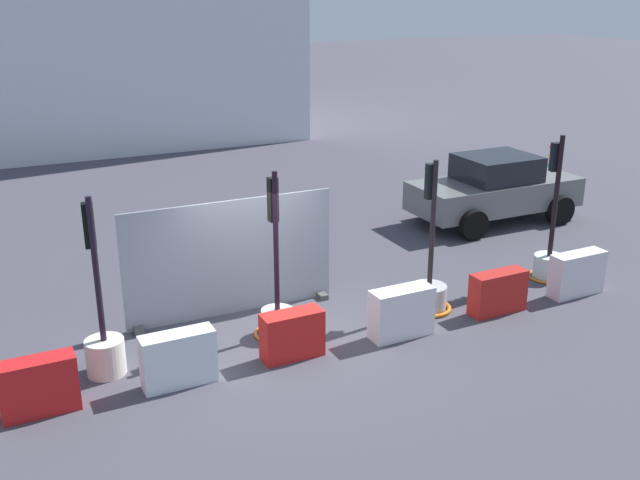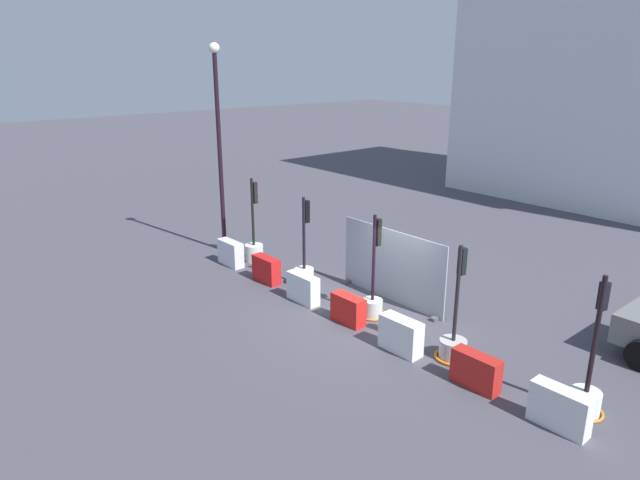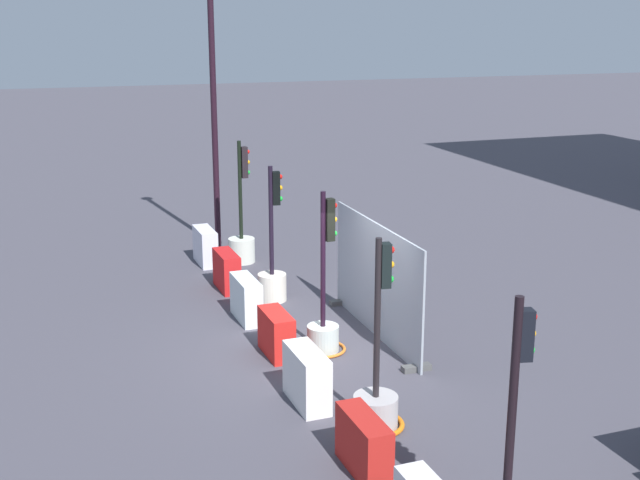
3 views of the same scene
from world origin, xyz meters
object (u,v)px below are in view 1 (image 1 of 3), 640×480
object	(u,v)px
traffic_light_3	(429,287)
traffic_light_4	(549,255)
construction_barrier_6	(577,274)
construction_barrier_4	(401,313)
construction_barrier_2	(178,359)
construction_barrier_3	(292,335)
traffic_light_2	(277,308)
construction_barrier_1	(38,386)
traffic_light_1	(104,340)
construction_barrier_5	(498,292)
car_grey_saloon	(495,189)

from	to	relation	value
traffic_light_3	traffic_light_4	bearing A→B (deg)	4.67
construction_barrier_6	construction_barrier_4	bearing A→B (deg)	-178.84
construction_barrier_2	construction_barrier_4	distance (m)	3.80
traffic_light_4	construction_barrier_3	distance (m)	6.05
traffic_light_2	construction_barrier_3	distance (m)	0.85
traffic_light_2	construction_barrier_1	world-z (taller)	traffic_light_2
traffic_light_1	construction_barrier_5	xyz separation A→B (m)	(6.81, -0.77, -0.18)
traffic_light_4	construction_barrier_4	xyz separation A→B (m)	(-4.04, -0.95, -0.07)
car_grey_saloon	construction_barrier_2	bearing A→B (deg)	-154.29
car_grey_saloon	construction_barrier_6	bearing A→B (deg)	-108.26
construction_barrier_4	construction_barrier_6	size ratio (longest dim) A/B	0.96
construction_barrier_5	traffic_light_4	bearing A→B (deg)	24.14
traffic_light_4	car_grey_saloon	xyz separation A→B (m)	(1.36, 3.53, 0.34)
traffic_light_4	construction_barrier_4	distance (m)	4.15
traffic_light_4	construction_barrier_4	world-z (taller)	traffic_light_4
traffic_light_2	construction_barrier_6	xyz separation A→B (m)	(5.82, -0.86, -0.08)
construction_barrier_1	construction_barrier_5	world-z (taller)	construction_barrier_1
traffic_light_3	construction_barrier_5	bearing A→B (deg)	-30.66
traffic_light_4	car_grey_saloon	world-z (taller)	traffic_light_4
construction_barrier_4	construction_barrier_5	distance (m)	2.08
traffic_light_2	traffic_light_3	size ratio (longest dim) A/B	1.02
traffic_light_2	construction_barrier_3	size ratio (longest dim) A/B	2.86
traffic_light_1	construction_barrier_5	distance (m)	6.86
traffic_light_2	construction_barrier_5	distance (m)	4.04
traffic_light_2	traffic_light_3	bearing A→B (deg)	-4.65
traffic_light_4	construction_barrier_5	xyz separation A→B (m)	(-1.96, -0.88, -0.11)
traffic_light_2	traffic_light_4	distance (m)	5.91
traffic_light_3	construction_barrier_3	xyz separation A→B (m)	(-2.96, -0.60, -0.04)
construction_barrier_2	construction_barrier_4	size ratio (longest dim) A/B	1.00
construction_barrier_5	construction_barrier_1	bearing A→B (deg)	179.65
traffic_light_2	car_grey_saloon	bearing A→B (deg)	25.95
traffic_light_1	construction_barrier_3	distance (m)	2.89
construction_barrier_2	construction_barrier_3	world-z (taller)	construction_barrier_2
construction_barrier_2	construction_barrier_3	bearing A→B (deg)	1.78
car_grey_saloon	construction_barrier_1	bearing A→B (deg)	-158.65
traffic_light_2	construction_barrier_1	size ratio (longest dim) A/B	2.72
construction_barrier_5	construction_barrier_6	size ratio (longest dim) A/B	0.95
traffic_light_2	traffic_light_1	bearing A→B (deg)	-178.16
construction_barrier_2	construction_barrier_5	distance (m)	5.88
construction_barrier_4	traffic_light_2	bearing A→B (deg)	153.37
traffic_light_1	construction_barrier_3	size ratio (longest dim) A/B	2.82
traffic_light_4	construction_barrier_1	bearing A→B (deg)	-175.14
traffic_light_4	construction_barrier_4	size ratio (longest dim) A/B	2.67
traffic_light_4	construction_barrier_2	distance (m)	7.89
construction_barrier_2	construction_barrier_4	xyz separation A→B (m)	(3.80, -0.04, 0.01)
traffic_light_1	construction_barrier_6	distance (m)	8.72
traffic_light_1	traffic_light_3	world-z (taller)	traffic_light_1
traffic_light_2	construction_barrier_3	world-z (taller)	traffic_light_2
construction_barrier_3	construction_barrier_4	xyz separation A→B (m)	(1.95, -0.10, 0.04)
construction_barrier_1	construction_barrier_3	xyz separation A→B (m)	(3.80, -0.02, -0.02)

